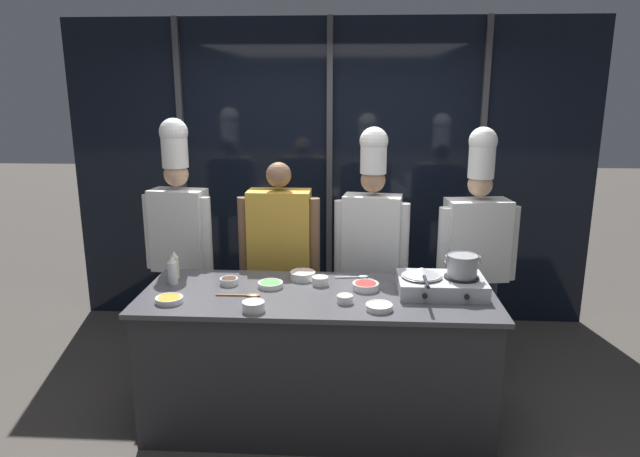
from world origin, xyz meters
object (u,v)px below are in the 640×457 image
(prep_bowl_scallions, at_px, (270,284))
(chef_line, at_px, (476,241))
(prep_bowl_carrots, at_px, (169,299))
(prep_bowl_chicken, at_px, (320,280))
(person_guest, at_px, (280,248))
(frying_pan, at_px, (422,272))
(prep_bowl_soy_glaze, at_px, (229,281))
(prep_bowl_shrimp, at_px, (303,275))
(squeeze_bottle_clear, at_px, (173,271))
(serving_spoon_solid, at_px, (247,295))
(chef_sous, at_px, (372,235))
(stock_pot, at_px, (462,265))
(squeeze_bottle_oil, at_px, (175,265))
(portable_stove, at_px, (441,285))
(prep_bowl_ginger, at_px, (345,298))
(serving_spoon_slotted, at_px, (358,277))
(chef_head, at_px, (179,227))
(prep_bowl_bean_sprouts, at_px, (379,306))
(prep_bowl_onion, at_px, (253,305))
(prep_bowl_bell_pepper, at_px, (366,286))

(prep_bowl_scallions, distance_m, chef_line, 1.58)
(prep_bowl_carrots, bearing_deg, prep_bowl_chicken, 22.14)
(prep_bowl_carrots, relative_size, person_guest, 0.10)
(prep_bowl_scallions, xyz_separation_m, person_guest, (-0.02, 0.64, 0.06))
(frying_pan, distance_m, prep_bowl_soy_glaze, 1.23)
(prep_bowl_scallions, bearing_deg, prep_bowl_shrimp, 41.31)
(squeeze_bottle_clear, relative_size, chef_line, 0.10)
(serving_spoon_solid, height_order, chef_sous, chef_sous)
(stock_pot, xyz_separation_m, squeeze_bottle_oil, (-1.85, 0.17, -0.09))
(portable_stove, relative_size, prep_bowl_ginger, 5.50)
(portable_stove, height_order, chef_line, chef_line)
(serving_spoon_slotted, relative_size, chef_head, 0.12)
(frying_pan, relative_size, prep_bowl_carrots, 2.65)
(prep_bowl_bean_sprouts, relative_size, prep_bowl_scallions, 0.97)
(prep_bowl_ginger, distance_m, serving_spoon_solid, 0.60)
(chef_sous, distance_m, chef_line, 0.77)
(prep_bowl_carrots, xyz_separation_m, serving_spoon_slotted, (1.12, 0.51, -0.01))
(prep_bowl_shrimp, relative_size, prep_bowl_chicken, 1.60)
(portable_stove, distance_m, serving_spoon_slotted, 0.57)
(serving_spoon_solid, bearing_deg, prep_bowl_bean_sprouts, -12.14)
(chef_sous, bearing_deg, stock_pot, 135.71)
(stock_pot, bearing_deg, serving_spoon_slotted, 158.24)
(serving_spoon_slotted, bearing_deg, prep_bowl_bean_sprouts, -78.05)
(portable_stove, xyz_separation_m, serving_spoon_solid, (-1.19, -0.13, -0.04))
(prep_bowl_scallions, xyz_separation_m, chef_line, (1.43, 0.67, 0.13))
(prep_bowl_chicken, bearing_deg, person_guest, 120.11)
(prep_bowl_ginger, relative_size, person_guest, 0.06)
(prep_bowl_soy_glaze, distance_m, chef_head, 0.84)
(prep_bowl_onion, bearing_deg, serving_spoon_slotted, 45.45)
(frying_pan, distance_m, chef_sous, 0.77)
(frying_pan, xyz_separation_m, serving_spoon_solid, (-1.07, -0.12, -0.13))
(squeeze_bottle_clear, relative_size, prep_bowl_bean_sprouts, 1.19)
(stock_pot, xyz_separation_m, prep_bowl_bell_pepper, (-0.59, 0.03, -0.16))
(portable_stove, bearing_deg, prep_bowl_scallions, 177.95)
(squeeze_bottle_clear, bearing_deg, prep_bowl_chicken, 2.07)
(person_guest, bearing_deg, squeeze_bottle_clear, 45.28)
(prep_bowl_ginger, bearing_deg, chef_line, 43.83)
(prep_bowl_bean_sprouts, height_order, serving_spoon_solid, prep_bowl_bean_sprouts)
(serving_spoon_solid, bearing_deg, prep_bowl_ginger, -6.91)
(prep_bowl_bean_sprouts, height_order, prep_bowl_scallions, same)
(prep_bowl_ginger, relative_size, serving_spoon_solid, 0.35)
(serving_spoon_solid, bearing_deg, prep_bowl_scallions, 54.83)
(prep_bowl_soy_glaze, distance_m, chef_line, 1.82)
(prep_bowl_soy_glaze, bearing_deg, prep_bowl_ginger, -20.17)
(serving_spoon_solid, bearing_deg, stock_pot, 5.62)
(prep_bowl_onion, xyz_separation_m, chef_sous, (0.70, 1.06, 0.15))
(portable_stove, xyz_separation_m, stock_pot, (0.12, 0.00, 0.13))
(squeeze_bottle_oil, distance_m, chef_sous, 1.43)
(chef_line, bearing_deg, prep_bowl_ginger, 36.09)
(squeeze_bottle_oil, bearing_deg, chef_head, 102.98)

